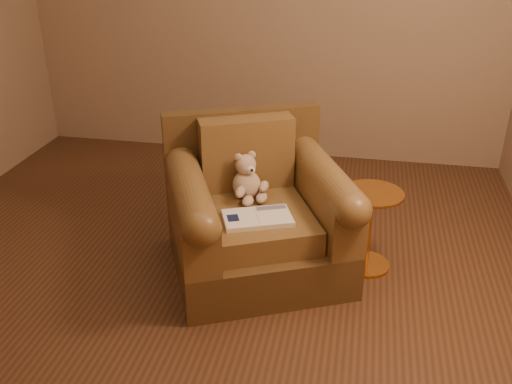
# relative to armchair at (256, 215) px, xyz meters

# --- Properties ---
(floor) EXTENTS (4.00, 4.00, 0.00)m
(floor) POSITION_rel_armchair_xyz_m (-0.28, -0.20, -0.34)
(floor) COLOR #4E2E1A
(floor) RESTS_ON ground
(armchair) EXTENTS (1.26, 1.23, 0.87)m
(armchair) POSITION_rel_armchair_xyz_m (0.00, 0.00, 0.00)
(armchair) COLOR #52381B
(armchair) RESTS_ON floor
(teddy_bear) EXTENTS (0.22, 0.24, 0.29)m
(teddy_bear) POSITION_rel_armchair_xyz_m (-0.06, 0.06, 0.19)
(teddy_bear) COLOR tan
(teddy_bear) RESTS_ON armchair
(guidebook) EXTENTS (0.43, 0.34, 0.03)m
(guidebook) POSITION_rel_armchair_xyz_m (0.05, -0.20, 0.09)
(guidebook) COLOR beige
(guidebook) RESTS_ON armchair
(side_table) EXTENTS (0.36, 0.36, 0.50)m
(side_table) POSITION_rel_armchair_xyz_m (0.66, 0.10, -0.07)
(side_table) COLOR gold
(side_table) RESTS_ON floor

